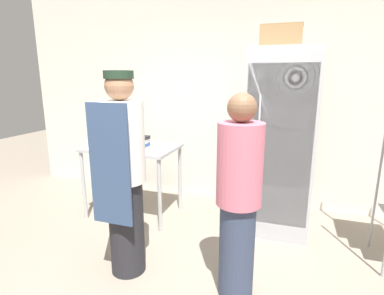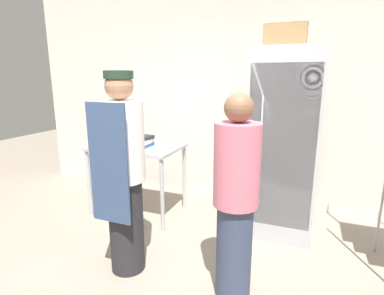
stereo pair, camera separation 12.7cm
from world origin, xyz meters
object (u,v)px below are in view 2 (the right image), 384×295
object	(u,v)px
person_baker	(123,173)
binder_stack	(140,141)
donut_box	(107,141)
refrigerator	(284,144)
cardboard_storage_box	(286,36)
blender_pitcher	(124,131)
person_customer	(236,199)

from	to	relation	value
person_baker	binder_stack	bearing A→B (deg)	113.91
donut_box	person_baker	distance (m)	1.30
donut_box	person_baker	bearing A→B (deg)	-47.36
refrigerator	person_baker	distance (m)	1.76
donut_box	binder_stack	world-z (taller)	donut_box
cardboard_storage_box	person_baker	bearing A→B (deg)	-131.96
cardboard_storage_box	person_baker	xyz separation A→B (m)	(-1.14, -1.27, -1.19)
cardboard_storage_box	donut_box	bearing A→B (deg)	-171.17
binder_stack	blender_pitcher	bearing A→B (deg)	149.58
cardboard_storage_box	person_customer	bearing A→B (deg)	-97.72
binder_stack	cardboard_storage_box	xyz separation A→B (m)	(1.60, 0.23, 1.15)
refrigerator	person_customer	world-z (taller)	refrigerator
blender_pitcher	person_baker	size ratio (longest dim) A/B	0.17
binder_stack	person_customer	world-z (taller)	person_customer
blender_pitcher	person_customer	distance (m)	2.19
binder_stack	cardboard_storage_box	distance (m)	1.99
binder_stack	person_baker	bearing A→B (deg)	-66.09
cardboard_storage_box	person_baker	world-z (taller)	cardboard_storage_box
refrigerator	cardboard_storage_box	distance (m)	1.11
cardboard_storage_box	person_customer	distance (m)	1.81
binder_stack	person_baker	distance (m)	1.13
blender_pitcher	binder_stack	size ratio (longest dim) A/B	1.04
binder_stack	person_customer	bearing A→B (deg)	-35.63
refrigerator	donut_box	bearing A→B (deg)	-170.75
donut_box	cardboard_storage_box	size ratio (longest dim) A/B	0.69
donut_box	refrigerator	bearing A→B (deg)	9.25
donut_box	binder_stack	bearing A→B (deg)	11.21
donut_box	binder_stack	distance (m)	0.43
person_baker	refrigerator	bearing A→B (deg)	47.28
donut_box	person_customer	xyz separation A→B (m)	(1.85, -0.94, -0.12)
refrigerator	blender_pitcher	bearing A→B (deg)	-178.91
binder_stack	cardboard_storage_box	bearing A→B (deg)	8.20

